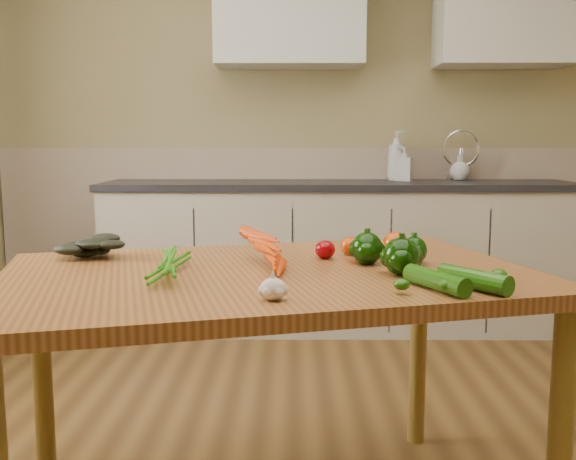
{
  "coord_description": "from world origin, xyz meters",
  "views": [
    {
      "loc": [
        -0.08,
        -1.71,
        1.13
      ],
      "look_at": [
        -0.09,
        0.31,
        0.86
      ],
      "focal_mm": 40.0,
      "sensor_mm": 36.0,
      "label": 1
    }
  ],
  "objects_px": {
    "tomato_c": "(396,244)",
    "pepper_c": "(401,256)",
    "garlic_bulb": "(273,289)",
    "zucchini_a": "(474,279)",
    "soap_bottle_a": "(397,156)",
    "carrot_bunch": "(236,256)",
    "pepper_b": "(414,250)",
    "soap_bottle_c": "(460,168)",
    "soap_bottle_b": "(404,164)",
    "zucchini_b": "(436,280)",
    "tomato_a": "(325,250)",
    "table": "(270,300)",
    "pepper_a": "(367,248)",
    "leafy_greens": "(92,241)",
    "tomato_b": "(350,246)"
  },
  "relations": [
    {
      "from": "carrot_bunch",
      "to": "zucchini_a",
      "type": "distance_m",
      "value": 0.65
    },
    {
      "from": "tomato_a",
      "to": "tomato_c",
      "type": "height_order",
      "value": "tomato_c"
    },
    {
      "from": "soap_bottle_c",
      "to": "garlic_bulb",
      "type": "relative_size",
      "value": 2.64
    },
    {
      "from": "garlic_bulb",
      "to": "pepper_b",
      "type": "distance_m",
      "value": 0.6
    },
    {
      "from": "tomato_c",
      "to": "zucchini_b",
      "type": "xyz_separation_m",
      "value": [
        0.02,
        -0.49,
        -0.01
      ]
    },
    {
      "from": "pepper_a",
      "to": "zucchini_a",
      "type": "bearing_deg",
      "value": -56.24
    },
    {
      "from": "pepper_b",
      "to": "tomato_a",
      "type": "relative_size",
      "value": 1.27
    },
    {
      "from": "zucchini_a",
      "to": "zucchini_b",
      "type": "relative_size",
      "value": 0.96
    },
    {
      "from": "garlic_bulb",
      "to": "table",
      "type": "bearing_deg",
      "value": 93.52
    },
    {
      "from": "pepper_a",
      "to": "tomato_c",
      "type": "bearing_deg",
      "value": 53.7
    },
    {
      "from": "tomato_c",
      "to": "zucchini_a",
      "type": "bearing_deg",
      "value": -76.73
    },
    {
      "from": "garlic_bulb",
      "to": "pepper_b",
      "type": "bearing_deg",
      "value": 48.18
    },
    {
      "from": "table",
      "to": "zucchini_a",
      "type": "height_order",
      "value": "zucchini_a"
    },
    {
      "from": "pepper_c",
      "to": "pepper_b",
      "type": "bearing_deg",
      "value": 68.72
    },
    {
      "from": "pepper_c",
      "to": "tomato_c",
      "type": "relative_size",
      "value": 1.23
    },
    {
      "from": "soap_bottle_a",
      "to": "soap_bottle_b",
      "type": "height_order",
      "value": "soap_bottle_a"
    },
    {
      "from": "soap_bottle_a",
      "to": "tomato_c",
      "type": "height_order",
      "value": "soap_bottle_a"
    },
    {
      "from": "zucchini_b",
      "to": "tomato_a",
      "type": "bearing_deg",
      "value": 120.48
    },
    {
      "from": "soap_bottle_c",
      "to": "carrot_bunch",
      "type": "relative_size",
      "value": 0.59
    },
    {
      "from": "soap_bottle_c",
      "to": "zucchini_a",
      "type": "relative_size",
      "value": 0.81
    },
    {
      "from": "table",
      "to": "tomato_c",
      "type": "distance_m",
      "value": 0.48
    },
    {
      "from": "leafy_greens",
      "to": "zucchini_a",
      "type": "relative_size",
      "value": 1.05
    },
    {
      "from": "zucchini_a",
      "to": "table",
      "type": "bearing_deg",
      "value": 154.87
    },
    {
      "from": "garlic_bulb",
      "to": "zucchini_a",
      "type": "bearing_deg",
      "value": 12.38
    },
    {
      "from": "pepper_b",
      "to": "tomato_a",
      "type": "distance_m",
      "value": 0.27
    },
    {
      "from": "leafy_greens",
      "to": "pepper_a",
      "type": "bearing_deg",
      "value": -6.44
    },
    {
      "from": "table",
      "to": "pepper_b",
      "type": "height_order",
      "value": "pepper_b"
    },
    {
      "from": "pepper_c",
      "to": "zucchini_b",
      "type": "distance_m",
      "value": 0.19
    },
    {
      "from": "zucchini_b",
      "to": "soap_bottle_b",
      "type": "bearing_deg",
      "value": 82.19
    },
    {
      "from": "soap_bottle_b",
      "to": "tomato_b",
      "type": "xyz_separation_m",
      "value": [
        -0.5,
        -1.96,
        -0.2
      ]
    },
    {
      "from": "soap_bottle_a",
      "to": "pepper_b",
      "type": "bearing_deg",
      "value": -149.5
    },
    {
      "from": "carrot_bunch",
      "to": "tomato_c",
      "type": "distance_m",
      "value": 0.54
    },
    {
      "from": "zucchini_b",
      "to": "pepper_a",
      "type": "bearing_deg",
      "value": 111.0
    },
    {
      "from": "tomato_c",
      "to": "soap_bottle_b",
      "type": "bearing_deg",
      "value": 79.7
    },
    {
      "from": "soap_bottle_a",
      "to": "zucchini_a",
      "type": "distance_m",
      "value": 2.54
    },
    {
      "from": "pepper_b",
      "to": "zucchini_b",
      "type": "bearing_deg",
      "value": -91.57
    },
    {
      "from": "pepper_a",
      "to": "pepper_b",
      "type": "height_order",
      "value": "pepper_a"
    },
    {
      "from": "soap_bottle_c",
      "to": "pepper_a",
      "type": "height_order",
      "value": "soap_bottle_c"
    },
    {
      "from": "table",
      "to": "carrot_bunch",
      "type": "height_order",
      "value": "carrot_bunch"
    },
    {
      "from": "garlic_bulb",
      "to": "tomato_a",
      "type": "distance_m",
      "value": 0.54
    },
    {
      "from": "pepper_b",
      "to": "zucchini_a",
      "type": "xyz_separation_m",
      "value": [
        0.08,
        -0.34,
        -0.01
      ]
    },
    {
      "from": "tomato_c",
      "to": "pepper_c",
      "type": "bearing_deg",
      "value": -96.34
    },
    {
      "from": "soap_bottle_c",
      "to": "tomato_c",
      "type": "distance_m",
      "value": 2.18
    },
    {
      "from": "soap_bottle_c",
      "to": "pepper_b",
      "type": "height_order",
      "value": "soap_bottle_c"
    },
    {
      "from": "soap_bottle_c",
      "to": "zucchini_b",
      "type": "xyz_separation_m",
      "value": [
        -0.7,
        -2.54,
        -0.18
      ]
    },
    {
      "from": "soap_bottle_b",
      "to": "pepper_b",
      "type": "xyz_separation_m",
      "value": [
        -0.33,
        -2.11,
        -0.19
      ]
    },
    {
      "from": "garlic_bulb",
      "to": "zucchini_a",
      "type": "height_order",
      "value": "same"
    },
    {
      "from": "soap_bottle_c",
      "to": "pepper_c",
      "type": "relative_size",
      "value": 1.59
    },
    {
      "from": "soap_bottle_b",
      "to": "tomato_c",
      "type": "height_order",
      "value": "soap_bottle_b"
    },
    {
      "from": "pepper_a",
      "to": "zucchini_b",
      "type": "distance_m",
      "value": 0.36
    }
  ]
}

